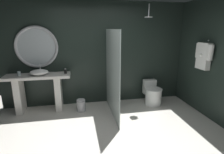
{
  "coord_description": "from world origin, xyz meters",
  "views": [
    {
      "loc": [
        -0.52,
        -2.77,
        1.95
      ],
      "look_at": [
        0.16,
        0.73,
        0.99
      ],
      "focal_mm": 29.12,
      "sensor_mm": 36.0,
      "label": 1
    }
  ],
  "objects_px": {
    "hanging_bathrobe": "(204,55)",
    "toilet": "(152,94)",
    "tumbler_cup": "(19,73)",
    "round_wall_mirror": "(37,47)",
    "soap_dispenser": "(65,71)",
    "waste_bin": "(81,105)",
    "vessel_sink": "(39,72)",
    "rain_shower_head": "(149,16)"
  },
  "relations": [
    {
      "from": "rain_shower_head",
      "to": "hanging_bathrobe",
      "type": "relative_size",
      "value": 0.48
    },
    {
      "from": "tumbler_cup",
      "to": "waste_bin",
      "type": "bearing_deg",
      "value": -10.28
    },
    {
      "from": "vessel_sink",
      "to": "soap_dispenser",
      "type": "height_order",
      "value": "vessel_sink"
    },
    {
      "from": "tumbler_cup",
      "to": "toilet",
      "type": "relative_size",
      "value": 0.16
    },
    {
      "from": "vessel_sink",
      "to": "rain_shower_head",
      "type": "distance_m",
      "value": 2.87
    },
    {
      "from": "toilet",
      "to": "waste_bin",
      "type": "relative_size",
      "value": 1.92
    },
    {
      "from": "hanging_bathrobe",
      "to": "waste_bin",
      "type": "height_order",
      "value": "hanging_bathrobe"
    },
    {
      "from": "tumbler_cup",
      "to": "waste_bin",
      "type": "xyz_separation_m",
      "value": [
        1.37,
        -0.25,
        -0.79
      ]
    },
    {
      "from": "vessel_sink",
      "to": "waste_bin",
      "type": "bearing_deg",
      "value": -12.2
    },
    {
      "from": "vessel_sink",
      "to": "tumbler_cup",
      "type": "relative_size",
      "value": 4.36
    },
    {
      "from": "vessel_sink",
      "to": "round_wall_mirror",
      "type": "xyz_separation_m",
      "value": [
        -0.05,
        0.26,
        0.55
      ]
    },
    {
      "from": "toilet",
      "to": "round_wall_mirror",
      "type": "bearing_deg",
      "value": 172.85
    },
    {
      "from": "hanging_bathrobe",
      "to": "toilet",
      "type": "bearing_deg",
      "value": 139.37
    },
    {
      "from": "soap_dispenser",
      "to": "toilet",
      "type": "height_order",
      "value": "soap_dispenser"
    },
    {
      "from": "tumbler_cup",
      "to": "waste_bin",
      "type": "distance_m",
      "value": 1.6
    },
    {
      "from": "tumbler_cup",
      "to": "soap_dispenser",
      "type": "distance_m",
      "value": 1.04
    },
    {
      "from": "tumbler_cup",
      "to": "waste_bin",
      "type": "relative_size",
      "value": 0.3
    },
    {
      "from": "soap_dispenser",
      "to": "round_wall_mirror",
      "type": "bearing_deg",
      "value": 160.28
    },
    {
      "from": "tumbler_cup",
      "to": "soap_dispenser",
      "type": "height_order",
      "value": "soap_dispenser"
    },
    {
      "from": "soap_dispenser",
      "to": "round_wall_mirror",
      "type": "relative_size",
      "value": 0.13
    },
    {
      "from": "waste_bin",
      "to": "tumbler_cup",
      "type": "bearing_deg",
      "value": 169.72
    },
    {
      "from": "rain_shower_head",
      "to": "hanging_bathrobe",
      "type": "height_order",
      "value": "rain_shower_head"
    },
    {
      "from": "hanging_bathrobe",
      "to": "round_wall_mirror",
      "type": "bearing_deg",
      "value": 163.79
    },
    {
      "from": "soap_dispenser",
      "to": "hanging_bathrobe",
      "type": "distance_m",
      "value": 3.16
    },
    {
      "from": "vessel_sink",
      "to": "round_wall_mirror",
      "type": "relative_size",
      "value": 0.42
    },
    {
      "from": "vessel_sink",
      "to": "rain_shower_head",
      "type": "xyz_separation_m",
      "value": [
        2.58,
        -0.07,
        1.26
      ]
    },
    {
      "from": "toilet",
      "to": "waste_bin",
      "type": "bearing_deg",
      "value": -176.84
    },
    {
      "from": "rain_shower_head",
      "to": "toilet",
      "type": "relative_size",
      "value": 0.51
    },
    {
      "from": "soap_dispenser",
      "to": "rain_shower_head",
      "type": "xyz_separation_m",
      "value": [
        1.99,
        -0.1,
        1.28
      ]
    },
    {
      "from": "round_wall_mirror",
      "to": "hanging_bathrobe",
      "type": "relative_size",
      "value": 1.53
    },
    {
      "from": "soap_dispenser",
      "to": "waste_bin",
      "type": "bearing_deg",
      "value": -35.03
    },
    {
      "from": "toilet",
      "to": "waste_bin",
      "type": "distance_m",
      "value": 1.87
    },
    {
      "from": "hanging_bathrobe",
      "to": "rain_shower_head",
      "type": "bearing_deg",
      "value": 144.46
    },
    {
      "from": "soap_dispenser",
      "to": "round_wall_mirror",
      "type": "height_order",
      "value": "round_wall_mirror"
    },
    {
      "from": "tumbler_cup",
      "to": "vessel_sink",
      "type": "bearing_deg",
      "value": -6.29
    },
    {
      "from": "waste_bin",
      "to": "round_wall_mirror",
      "type": "bearing_deg",
      "value": 154.6
    },
    {
      "from": "rain_shower_head",
      "to": "hanging_bathrobe",
      "type": "distance_m",
      "value": 1.52
    },
    {
      "from": "toilet",
      "to": "soap_dispenser",
      "type": "bearing_deg",
      "value": 176.69
    },
    {
      "from": "rain_shower_head",
      "to": "waste_bin",
      "type": "xyz_separation_m",
      "value": [
        -1.66,
        -0.13,
        -2.07
      ]
    },
    {
      "from": "soap_dispenser",
      "to": "hanging_bathrobe",
      "type": "relative_size",
      "value": 0.19
    },
    {
      "from": "hanging_bathrobe",
      "to": "toilet",
      "type": "height_order",
      "value": "hanging_bathrobe"
    },
    {
      "from": "tumbler_cup",
      "to": "round_wall_mirror",
      "type": "height_order",
      "value": "round_wall_mirror"
    }
  ]
}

